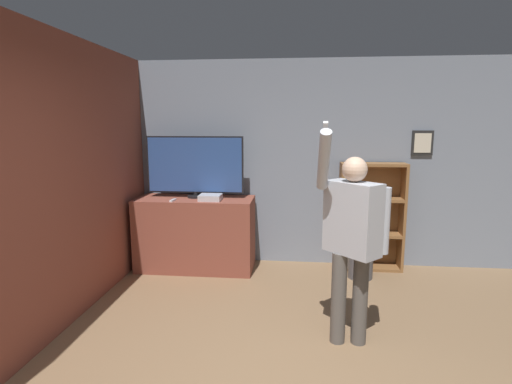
{
  "coord_description": "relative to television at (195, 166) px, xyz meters",
  "views": [
    {
      "loc": [
        0.09,
        -2.14,
        1.88
      ],
      "look_at": [
        -0.32,
        1.88,
        1.18
      ],
      "focal_mm": 28.0,
      "sensor_mm": 36.0,
      "label": 1
    }
  ],
  "objects": [
    {
      "name": "tv_ledge",
      "position": [
        -0.0,
        -0.06,
        -0.88
      ],
      "size": [
        1.49,
        0.62,
        0.93
      ],
      "color": "brown",
      "rests_on": "ground_plane"
    },
    {
      "name": "game_console",
      "position": [
        0.23,
        -0.18,
        -0.37
      ],
      "size": [
        0.27,
        0.24,
        0.07
      ],
      "color": "silver",
      "rests_on": "tv_ledge"
    },
    {
      "name": "wall_side_brick",
      "position": [
        -0.84,
        -1.26,
        0.01
      ],
      "size": [
        0.06,
        4.75,
        2.7
      ],
      "color": "brown",
      "rests_on": "ground_plane"
    },
    {
      "name": "wall_back",
      "position": [
        1.2,
        0.35,
        0.01
      ],
      "size": [
        6.03,
        0.09,
        2.7
      ],
      "color": "gray",
      "rests_on": "ground_plane"
    },
    {
      "name": "remote_loose",
      "position": [
        -0.22,
        -0.28,
        -0.4
      ],
      "size": [
        0.05,
        0.14,
        0.02
      ],
      "color": "white",
      "rests_on": "tv_ledge"
    },
    {
      "name": "bookshelf",
      "position": [
        2.18,
        0.17,
        -0.65
      ],
      "size": [
        0.82,
        0.28,
        1.39
      ],
      "color": "brown",
      "rests_on": "ground_plane"
    },
    {
      "name": "television",
      "position": [
        0.0,
        0.0,
        0.0
      ],
      "size": [
        1.24,
        0.22,
        0.79
      ],
      "color": "black",
      "rests_on": "tv_ledge"
    },
    {
      "name": "waste_bin",
      "position": [
        2.1,
        -0.18,
        -1.12
      ],
      "size": [
        0.3,
        0.3,
        0.45
      ],
      "color": "#4C4C51",
      "rests_on": "ground_plane"
    },
    {
      "name": "person",
      "position": [
        1.76,
        -1.71,
        -0.36
      ],
      "size": [
        0.6,
        0.55,
        1.9
      ],
      "rotation": [
        0.0,
        0.0,
        -0.8
      ],
      "color": "#56514C",
      "rests_on": "ground_plane"
    }
  ]
}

